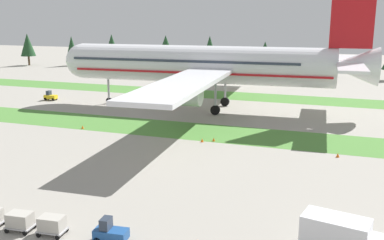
{
  "coord_description": "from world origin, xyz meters",
  "views": [
    {
      "loc": [
        13.62,
        -18.49,
        17.14
      ],
      "look_at": [
        -4.83,
        34.27,
        4.0
      ],
      "focal_mm": 41.39,
      "sensor_mm": 36.0,
      "label": 1
    }
  ],
  "objects_px": {
    "cargo_dolly_second": "(20,220)",
    "pushback_tractor": "(50,96)",
    "taxiway_marker_1": "(214,140)",
    "taxiway_marker_3": "(202,140)",
    "baggage_tug": "(110,232)",
    "airliner": "(208,64)",
    "taxiway_marker_2": "(338,155)",
    "cargo_dolly_lead": "(52,224)",
    "taxiway_marker_0": "(83,127)"
  },
  "relations": [
    {
      "from": "cargo_dolly_second",
      "to": "pushback_tractor",
      "type": "relative_size",
      "value": 0.88
    },
    {
      "from": "taxiway_marker_1",
      "to": "taxiway_marker_3",
      "type": "bearing_deg",
      "value": -146.97
    },
    {
      "from": "baggage_tug",
      "to": "cargo_dolly_second",
      "type": "height_order",
      "value": "baggage_tug"
    },
    {
      "from": "pushback_tractor",
      "to": "taxiway_marker_3",
      "type": "bearing_deg",
      "value": 60.73
    },
    {
      "from": "airliner",
      "to": "baggage_tug",
      "type": "distance_m",
      "value": 51.75
    },
    {
      "from": "taxiway_marker_2",
      "to": "taxiway_marker_3",
      "type": "xyz_separation_m",
      "value": [
        -18.1,
        0.94,
        -0.02
      ]
    },
    {
      "from": "airliner",
      "to": "taxiway_marker_3",
      "type": "bearing_deg",
      "value": -167.49
    },
    {
      "from": "taxiway_marker_2",
      "to": "taxiway_marker_1",
      "type": "bearing_deg",
      "value": 173.63
    },
    {
      "from": "taxiway_marker_1",
      "to": "taxiway_marker_2",
      "type": "height_order",
      "value": "taxiway_marker_2"
    },
    {
      "from": "taxiway_marker_2",
      "to": "taxiway_marker_3",
      "type": "height_order",
      "value": "taxiway_marker_2"
    },
    {
      "from": "baggage_tug",
      "to": "cargo_dolly_second",
      "type": "bearing_deg",
      "value": -90.0
    },
    {
      "from": "baggage_tug",
      "to": "pushback_tractor",
      "type": "height_order",
      "value": "same"
    },
    {
      "from": "cargo_dolly_lead",
      "to": "taxiway_marker_2",
      "type": "xyz_separation_m",
      "value": [
        21.15,
        28.66,
        -0.65
      ]
    },
    {
      "from": "taxiway_marker_3",
      "to": "pushback_tractor",
      "type": "bearing_deg",
      "value": 153.74
    },
    {
      "from": "cargo_dolly_second",
      "to": "taxiway_marker_3",
      "type": "xyz_separation_m",
      "value": [
        5.95,
        29.89,
        -0.67
      ]
    },
    {
      "from": "airliner",
      "to": "taxiway_marker_2",
      "type": "distance_m",
      "value": 33.86
    },
    {
      "from": "taxiway_marker_0",
      "to": "baggage_tug",
      "type": "bearing_deg",
      "value": -53.9
    },
    {
      "from": "cargo_dolly_second",
      "to": "taxiway_marker_0",
      "type": "relative_size",
      "value": 4.65
    },
    {
      "from": "taxiway_marker_3",
      "to": "cargo_dolly_lead",
      "type": "bearing_deg",
      "value": -95.9
    },
    {
      "from": "pushback_tractor",
      "to": "taxiway_marker_1",
      "type": "bearing_deg",
      "value": 62.57
    },
    {
      "from": "airliner",
      "to": "taxiway_marker_0",
      "type": "xyz_separation_m",
      "value": [
        -14.03,
        -20.5,
        -8.22
      ]
    },
    {
      "from": "airliner",
      "to": "cargo_dolly_second",
      "type": "height_order",
      "value": "airliner"
    },
    {
      "from": "baggage_tug",
      "to": "taxiway_marker_1",
      "type": "bearing_deg",
      "value": 175.48
    },
    {
      "from": "airliner",
      "to": "taxiway_marker_1",
      "type": "xyz_separation_m",
      "value": [
        7.37,
        -20.52,
        -8.23
      ]
    },
    {
      "from": "baggage_tug",
      "to": "pushback_tractor",
      "type": "distance_m",
      "value": 64.24
    },
    {
      "from": "airliner",
      "to": "cargo_dolly_lead",
      "type": "height_order",
      "value": "airliner"
    },
    {
      "from": "cargo_dolly_lead",
      "to": "cargo_dolly_second",
      "type": "distance_m",
      "value": 2.9
    },
    {
      "from": "airliner",
      "to": "cargo_dolly_second",
      "type": "bearing_deg",
      "value": 177.0
    },
    {
      "from": "cargo_dolly_second",
      "to": "pushback_tractor",
      "type": "distance_m",
      "value": 60.04
    },
    {
      "from": "cargo_dolly_second",
      "to": "taxiway_marker_2",
      "type": "bearing_deg",
      "value": 134.77
    },
    {
      "from": "cargo_dolly_lead",
      "to": "taxiway_marker_0",
      "type": "distance_m",
      "value": 34.93
    },
    {
      "from": "airliner",
      "to": "taxiway_marker_2",
      "type": "relative_size",
      "value": 132.16
    },
    {
      "from": "cargo_dolly_second",
      "to": "taxiway_marker_0",
      "type": "height_order",
      "value": "cargo_dolly_second"
    },
    {
      "from": "taxiway_marker_0",
      "to": "taxiway_marker_1",
      "type": "relative_size",
      "value": 1.06
    },
    {
      "from": "taxiway_marker_3",
      "to": "baggage_tug",
      "type": "bearing_deg",
      "value": -86.18
    },
    {
      "from": "airliner",
      "to": "taxiway_marker_0",
      "type": "relative_size",
      "value": 144.05
    },
    {
      "from": "cargo_dolly_second",
      "to": "taxiway_marker_2",
      "type": "distance_m",
      "value": 37.63
    },
    {
      "from": "cargo_dolly_second",
      "to": "taxiway_marker_0",
      "type": "distance_m",
      "value": 33.88
    },
    {
      "from": "baggage_tug",
      "to": "cargo_dolly_lead",
      "type": "xyz_separation_m",
      "value": [
        -5.0,
        -0.48,
        0.1
      ]
    },
    {
      "from": "cargo_dolly_second",
      "to": "taxiway_marker_3",
      "type": "height_order",
      "value": "cargo_dolly_second"
    },
    {
      "from": "cargo_dolly_second",
      "to": "taxiway_marker_3",
      "type": "relative_size",
      "value": 4.68
    },
    {
      "from": "cargo_dolly_second",
      "to": "cargo_dolly_lead",
      "type": "bearing_deg",
      "value": 90.0
    },
    {
      "from": "airliner",
      "to": "cargo_dolly_second",
      "type": "xyz_separation_m",
      "value": [
        0.01,
        -51.33,
        -7.55
      ]
    },
    {
      "from": "taxiway_marker_3",
      "to": "taxiway_marker_1",
      "type": "bearing_deg",
      "value": 33.03
    },
    {
      "from": "taxiway_marker_0",
      "to": "taxiway_marker_2",
      "type": "height_order",
      "value": "taxiway_marker_2"
    },
    {
      "from": "pushback_tractor",
      "to": "taxiway_marker_0",
      "type": "relative_size",
      "value": 5.31
    },
    {
      "from": "airliner",
      "to": "taxiway_marker_3",
      "type": "xyz_separation_m",
      "value": [
        5.95,
        -21.44,
        -8.22
      ]
    },
    {
      "from": "airliner",
      "to": "taxiway_marker_3",
      "type": "distance_m",
      "value": 23.72
    },
    {
      "from": "taxiway_marker_0",
      "to": "taxiway_marker_2",
      "type": "distance_m",
      "value": 38.12
    },
    {
      "from": "baggage_tug",
      "to": "pushback_tractor",
      "type": "relative_size",
      "value": 1.02
    }
  ]
}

